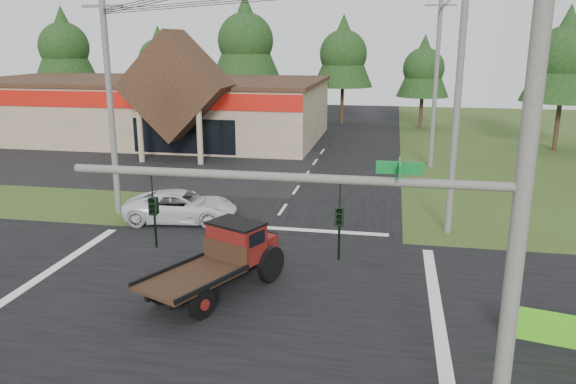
# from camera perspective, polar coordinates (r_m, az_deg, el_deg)

# --- Properties ---
(ground) EXTENTS (120.00, 120.00, 0.00)m
(ground) POSITION_cam_1_polar(r_m,az_deg,el_deg) (19.61, -6.32, -10.16)
(ground) COLOR #334819
(ground) RESTS_ON ground
(road_ns) EXTENTS (12.00, 120.00, 0.02)m
(road_ns) POSITION_cam_1_polar(r_m,az_deg,el_deg) (19.61, -6.32, -10.14)
(road_ns) COLOR black
(road_ns) RESTS_ON ground
(road_ew) EXTENTS (120.00, 12.00, 0.02)m
(road_ew) POSITION_cam_1_polar(r_m,az_deg,el_deg) (19.61, -6.32, -10.13)
(road_ew) COLOR black
(road_ew) RESTS_ON ground
(parking_apron) EXTENTS (28.00, 14.00, 0.02)m
(parking_apron) POSITION_cam_1_polar(r_m,az_deg,el_deg) (41.66, -17.30, 2.82)
(parking_apron) COLOR black
(parking_apron) RESTS_ON ground
(cvs_building) EXTENTS (30.40, 18.20, 9.19)m
(cvs_building) POSITION_cam_1_polar(r_m,az_deg,el_deg) (51.36, -13.77, 8.38)
(cvs_building) COLOR gray
(cvs_building) RESTS_ON ground
(traffic_signal_mast) EXTENTS (8.12, 0.24, 7.00)m
(traffic_signal_mast) POSITION_cam_1_polar(r_m,az_deg,el_deg) (10.22, 12.57, -7.70)
(traffic_signal_mast) COLOR #595651
(traffic_signal_mast) RESTS_ON ground
(utility_pole_nr) EXTENTS (2.00, 0.30, 11.00)m
(utility_pole_nr) POSITION_cam_1_polar(r_m,az_deg,el_deg) (10.05, 22.59, -1.59)
(utility_pole_nr) COLOR #595651
(utility_pole_nr) RESTS_ON ground
(utility_pole_nw) EXTENTS (2.00, 0.30, 10.50)m
(utility_pole_nw) POSITION_cam_1_polar(r_m,az_deg,el_deg) (28.44, -17.60, 8.41)
(utility_pole_nw) COLOR #595651
(utility_pole_nw) RESTS_ON ground
(utility_pole_ne) EXTENTS (2.00, 0.30, 11.50)m
(utility_pole_ne) POSITION_cam_1_polar(r_m,az_deg,el_deg) (25.20, 16.85, 8.85)
(utility_pole_ne) COLOR #595651
(utility_pole_ne) RESTS_ON ground
(utility_pole_n) EXTENTS (2.00, 0.30, 11.20)m
(utility_pole_n) POSITION_cam_1_polar(r_m,az_deg,el_deg) (39.12, 14.78, 10.74)
(utility_pole_n) COLOR #595651
(utility_pole_n) RESTS_ON ground
(tree_row_a) EXTENTS (6.72, 6.72, 12.12)m
(tree_row_a) POSITION_cam_1_polar(r_m,az_deg,el_deg) (67.03, -21.83, 13.73)
(tree_row_a) COLOR #332316
(tree_row_a) RESTS_ON ground
(tree_row_b) EXTENTS (5.60, 5.60, 10.10)m
(tree_row_b) POSITION_cam_1_polar(r_m,az_deg,el_deg) (64.19, -12.96, 13.19)
(tree_row_b) COLOR #332316
(tree_row_b) RESTS_ON ground
(tree_row_c) EXTENTS (7.28, 7.28, 13.13)m
(tree_row_c) POSITION_cam_1_polar(r_m,az_deg,el_deg) (59.95, -4.33, 15.34)
(tree_row_c) COLOR #332316
(tree_row_c) RESTS_ON ground
(tree_row_d) EXTENTS (6.16, 6.16, 11.11)m
(tree_row_d) POSITION_cam_1_polar(r_m,az_deg,el_deg) (59.19, 5.64, 14.02)
(tree_row_d) COLOR #332316
(tree_row_d) RESTS_ON ground
(tree_row_e) EXTENTS (5.04, 5.04, 9.09)m
(tree_row_e) POSITION_cam_1_polar(r_m,az_deg,el_deg) (57.05, 13.63, 12.29)
(tree_row_e) COLOR #332316
(tree_row_e) RESTS_ON ground
(tree_side_ne) EXTENTS (6.16, 6.16, 11.11)m
(tree_side_ne) POSITION_cam_1_polar(r_m,az_deg,el_deg) (48.63, 26.39, 12.38)
(tree_side_ne) COLOR #332316
(tree_side_ne) RESTS_ON ground
(antique_flatbed_truck) EXTENTS (4.25, 5.88, 2.30)m
(antique_flatbed_truck) POSITION_cam_1_polar(r_m,az_deg,el_deg) (19.18, -7.38, -7.04)
(antique_flatbed_truck) COLOR #50150B
(antique_flatbed_truck) RESTS_ON ground
(white_pickup) EXTENTS (5.58, 3.15, 1.47)m
(white_pickup) POSITION_cam_1_polar(r_m,az_deg,el_deg) (27.20, -10.79, -1.44)
(white_pickup) COLOR silver
(white_pickup) RESTS_ON ground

